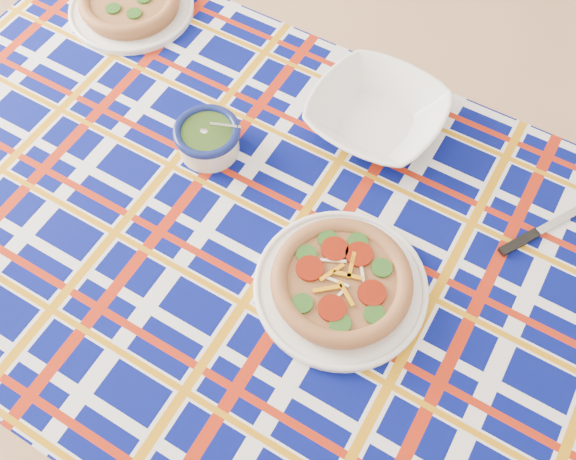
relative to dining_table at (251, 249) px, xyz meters
The scene contains 8 objects.
floor 0.70m from the dining_table, 100.06° to the left, with size 4.00×4.00×0.00m, color tan.
dining_table is the anchor object (origin of this frame).
tablecloth 0.02m from the dining_table, 90.00° to the left, with size 1.54×0.97×0.10m, color #050C5F, non-canonical shape.
main_focaccia_plate 0.22m from the dining_table, ahead, with size 0.30×0.30×0.06m, color brown, non-canonical shape.
pesto_bowl 0.22m from the dining_table, 143.81° to the left, with size 0.13×0.13×0.08m, color #1C340E, non-canonical shape.
serving_bowl 0.35m from the dining_table, 73.84° to the left, with size 0.25×0.25×0.06m, color white.
second_focaccia_plate 0.63m from the dining_table, 145.50° to the left, with size 0.28×0.28×0.05m, color brown, non-canonical shape.
table_knife 0.56m from the dining_table, 30.87° to the left, with size 0.21×0.02×0.01m, color silver, non-canonical shape.
Camera 1 is at (0.39, -0.75, 1.70)m, focal length 40.00 mm.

